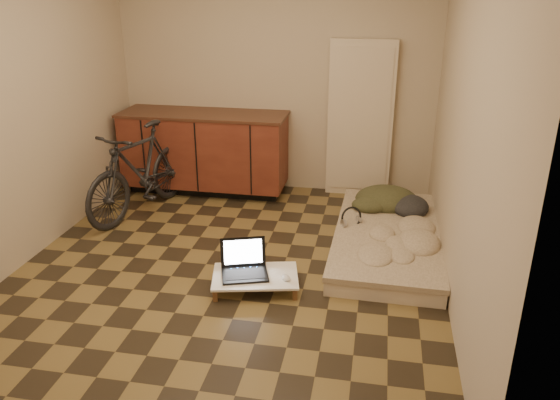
% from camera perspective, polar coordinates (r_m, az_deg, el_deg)
% --- Properties ---
extents(room_shell, '(3.50, 4.00, 2.60)m').
position_cam_1_polar(room_shell, '(4.21, -5.77, 8.77)').
color(room_shell, brown).
rests_on(room_shell, ground).
extents(cabinets, '(1.84, 0.62, 0.91)m').
position_cam_1_polar(cabinets, '(6.21, -7.83, 5.04)').
color(cabinets, black).
rests_on(cabinets, ground).
extents(appliance_panel, '(0.70, 0.10, 1.70)m').
position_cam_1_polar(appliance_panel, '(6.04, 8.39, 8.29)').
color(appliance_panel, beige).
rests_on(appliance_panel, ground).
extents(bicycle, '(0.89, 1.64, 1.02)m').
position_cam_1_polar(bicycle, '(5.71, -14.45, 3.45)').
color(bicycle, black).
rests_on(bicycle, ground).
extents(futon, '(0.97, 1.96, 0.17)m').
position_cam_1_polar(futon, '(5.05, 11.16, -3.92)').
color(futon, beige).
rests_on(futon, ground).
extents(clothing_pile, '(0.67, 0.56, 0.26)m').
position_cam_1_polar(clothing_pile, '(5.50, 11.69, 0.67)').
color(clothing_pile, '#34351F').
rests_on(clothing_pile, futon).
extents(headphones, '(0.30, 0.29, 0.15)m').
position_cam_1_polar(headphones, '(5.05, 7.48, -1.73)').
color(headphones, black).
rests_on(headphones, futon).
extents(lap_desk, '(0.74, 0.56, 0.11)m').
position_cam_1_polar(lap_desk, '(4.32, -2.61, -8.01)').
color(lap_desk, brown).
rests_on(lap_desk, ground).
extents(laptop, '(0.44, 0.42, 0.25)m').
position_cam_1_polar(laptop, '(4.33, -3.76, -6.98)').
color(laptop, black).
rests_on(laptop, lap_desk).
extents(mouse, '(0.10, 0.11, 0.03)m').
position_cam_1_polar(mouse, '(4.24, 0.63, -8.11)').
color(mouse, silver).
rests_on(mouse, lap_desk).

